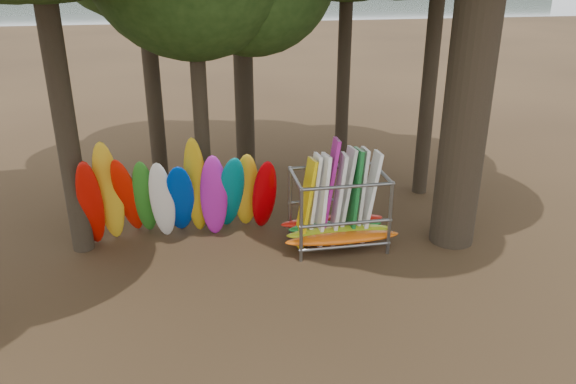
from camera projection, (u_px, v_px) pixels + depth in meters
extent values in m
plane|color=#47331E|center=(288.00, 268.00, 13.76)|extent=(120.00, 120.00, 0.00)
plane|color=gray|center=(200.00, 23.00, 68.32)|extent=(160.00, 160.00, 0.00)
cylinder|color=black|center=(49.00, 21.00, 12.54)|extent=(0.54, 0.54, 11.47)
cylinder|color=black|center=(148.00, 34.00, 17.13)|extent=(0.51, 0.51, 9.83)
cylinder|color=black|center=(346.00, 13.00, 18.45)|extent=(0.45, 0.45, 10.80)
cylinder|color=black|center=(198.00, 70.00, 14.88)|extent=(0.42, 0.42, 8.59)
ellipsoid|color=#BA0C05|center=(91.00, 204.00, 14.20)|extent=(0.70, 1.16, 2.67)
ellipsoid|color=gold|center=(109.00, 192.00, 14.38)|extent=(0.69, 1.06, 3.05)
ellipsoid|color=red|center=(128.00, 197.00, 14.58)|extent=(0.81, 1.85, 2.74)
ellipsoid|color=#2C8323|center=(145.00, 198.00, 14.63)|extent=(0.62, 1.62, 2.63)
ellipsoid|color=silver|center=(162.00, 201.00, 14.48)|extent=(0.68, 1.33, 2.58)
ellipsoid|color=#0033B0|center=(180.00, 200.00, 14.67)|extent=(0.82, 1.76, 2.53)
ellipsoid|color=#BF9813|center=(196.00, 187.00, 14.64)|extent=(0.68, 1.44, 3.14)
ellipsoid|color=#AA1DA4|center=(214.00, 196.00, 14.72)|extent=(0.72, 1.01, 2.60)
ellipsoid|color=#02717E|center=(230.00, 194.00, 14.94)|extent=(0.95, 1.79, 2.64)
ellipsoid|color=gold|center=(246.00, 191.00, 15.12)|extent=(0.70, 1.33, 2.57)
ellipsoid|color=#AE0006|center=(264.00, 196.00, 14.94)|extent=(0.69, 1.53, 2.52)
ellipsoid|color=#E5590C|center=(343.00, 238.00, 14.35)|extent=(3.01, 0.55, 0.24)
ellipsoid|color=#A7BA18|center=(339.00, 232.00, 14.68)|extent=(2.80, 0.55, 0.24)
ellipsoid|color=#1C7F30|center=(336.00, 226.00, 14.99)|extent=(2.57, 0.55, 0.24)
ellipsoid|color=red|center=(332.00, 221.00, 15.29)|extent=(2.86, 0.55, 0.24)
cube|color=yellow|center=(305.00, 204.00, 14.48)|extent=(0.56, 0.80, 2.38)
cube|color=white|center=(312.00, 200.00, 14.65)|extent=(0.44, 0.78, 2.44)
cube|color=white|center=(322.00, 201.00, 14.51)|extent=(0.39, 0.79, 2.48)
cube|color=#A61B8D|center=(328.00, 192.00, 14.63)|extent=(0.57, 0.77, 2.83)
cube|color=silver|center=(338.00, 200.00, 14.56)|extent=(0.46, 0.75, 2.48)
cube|color=silver|center=(344.00, 195.00, 14.73)|extent=(0.55, 0.80, 2.57)
cube|color=#186C2C|center=(353.00, 197.00, 14.63)|extent=(0.37, 0.79, 2.58)
cube|color=silver|center=(360.00, 195.00, 14.81)|extent=(0.35, 0.77, 2.54)
cube|color=white|center=(369.00, 198.00, 14.71)|extent=(0.55, 0.75, 2.48)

